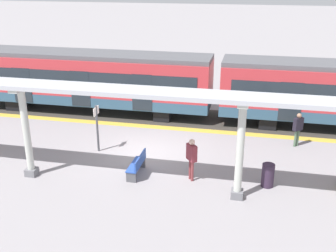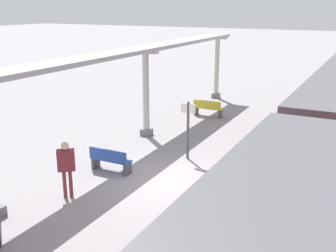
{
  "view_description": "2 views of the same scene",
  "coord_description": "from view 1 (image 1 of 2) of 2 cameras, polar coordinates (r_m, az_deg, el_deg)",
  "views": [
    {
      "loc": [
        16.22,
        4.54,
        7.81
      ],
      "look_at": [
        0.66,
        1.19,
        1.66
      ],
      "focal_mm": 43.17,
      "sensor_mm": 36.0,
      "label": 1
    },
    {
      "loc": [
        -5.77,
        11.15,
        5.6
      ],
      "look_at": [
        -0.21,
        0.32,
        2.0
      ],
      "focal_mm": 44.07,
      "sensor_mm": 36.0,
      "label": 2
    }
  ],
  "objects": [
    {
      "name": "canopy_beam",
      "position": [
        14.51,
        -7.09,
        5.0
      ],
      "size": [
        1.2,
        25.79,
        0.16
      ],
      "primitive_type": "cube",
      "color": "#A8AAB2",
      "rests_on": "canopy_pillar_nearest"
    },
    {
      "name": "ground_plane",
      "position": [
        18.57,
        -3.16,
        -3.79
      ],
      "size": [
        176.0,
        176.0,
        0.0
      ],
      "primitive_type": "plane",
      "color": "gray"
    },
    {
      "name": "trash_bin",
      "position": [
        16.06,
        13.91,
        -6.77
      ],
      "size": [
        0.48,
        0.48,
        0.93
      ],
      "primitive_type": "cylinder",
      "color": "#312337",
      "rests_on": "ground"
    },
    {
      "name": "passenger_by_the_benches",
      "position": [
        15.79,
        3.35,
        -4.07
      ],
      "size": [
        0.54,
        0.49,
        1.76
      ],
      "color": "brown",
      "rests_on": "ground"
    },
    {
      "name": "tactile_edge_strip",
      "position": [
        21.47,
        -0.89,
        -0.2
      ],
      "size": [
        0.52,
        32.26,
        0.01
      ],
      "primitive_type": "cube",
      "color": "gold",
      "rests_on": "ground"
    },
    {
      "name": "bench_far_end",
      "position": [
        16.51,
        -4.31,
        -5.46
      ],
      "size": [
        1.5,
        0.44,
        0.86
      ],
      "color": "#264AA1",
      "rests_on": "ground"
    },
    {
      "name": "canopy_pillar_second",
      "position": [
        16.75,
        -19.37,
        -0.82
      ],
      "size": [
        1.1,
        0.44,
        3.74
      ],
      "color": "slate",
      "rests_on": "ground"
    },
    {
      "name": "passenger_waiting_near_edge",
      "position": [
        19.79,
        17.89,
        0.02
      ],
      "size": [
        0.48,
        0.5,
        1.65
      ],
      "color": "#4D6A4F",
      "rests_on": "ground"
    },
    {
      "name": "canopy_pillar_third",
      "position": [
        14.42,
        10.13,
        -3.44
      ],
      "size": [
        1.1,
        0.44,
        3.74
      ],
      "color": "slate",
      "rests_on": "ground"
    },
    {
      "name": "platform_info_sign",
      "position": [
        18.51,
        -10.0,
        0.28
      ],
      "size": [
        0.56,
        0.1,
        2.2
      ],
      "color": "#4C4C51",
      "rests_on": "ground"
    },
    {
      "name": "train_near_carriage",
      "position": [
        24.02,
        -11.06,
        6.32
      ],
      "size": [
        2.65,
        14.17,
        3.48
      ],
      "color": "#B53036",
      "rests_on": "ground"
    },
    {
      "name": "trackbed",
      "position": [
        23.17,
        0.14,
        1.43
      ],
      "size": [
        3.2,
        44.26,
        0.01
      ],
      "primitive_type": "cube",
      "color": "#38332D",
      "rests_on": "ground"
    }
  ]
}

